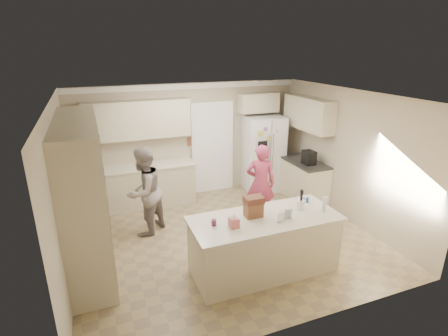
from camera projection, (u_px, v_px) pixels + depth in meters
name	position (u px, v px, depth m)	size (l,w,h in m)	color
floor	(226.00, 239.00, 6.45)	(5.20, 4.60, 0.02)	olive
ceiling	(226.00, 95.00, 5.58)	(5.20, 4.60, 0.02)	white
wall_back	(189.00, 140.00, 8.04)	(5.20, 0.02, 2.60)	#BAAB8F
wall_front	(300.00, 237.00, 3.98)	(5.20, 0.02, 2.60)	#BAAB8F
wall_left	(61.00, 194.00, 5.12)	(0.02, 4.60, 2.60)	#BAAB8F
wall_right	(348.00, 156.00, 6.91)	(0.02, 4.60, 2.60)	#BAAB8F
crown_back	(188.00, 86.00, 7.59)	(5.20, 0.08, 0.12)	white
pantry_bank	(84.00, 194.00, 5.44)	(0.60, 2.60, 2.35)	beige
back_base_cab	(144.00, 186.00, 7.66)	(2.20, 0.60, 0.88)	beige
back_countertop	(142.00, 167.00, 7.50)	(2.24, 0.63, 0.04)	beige
back_upper_cab	(138.00, 120.00, 7.29)	(2.20, 0.35, 0.80)	beige
doorway_opening	(212.00, 149.00, 8.29)	(0.90, 0.06, 2.10)	black
doorway_casing	(213.00, 149.00, 8.26)	(1.02, 0.03, 2.22)	white
wall_frame_upper	(190.00, 130.00, 7.93)	(0.15, 0.02, 0.20)	brown
wall_frame_lower	(191.00, 141.00, 8.02)	(0.15, 0.02, 0.20)	brown
refrigerator	(263.00, 154.00, 8.41)	(0.90, 0.70, 1.80)	white
fridge_seam	(270.00, 158.00, 8.10)	(0.01, 0.02, 1.78)	gray
fridge_dispenser	(263.00, 149.00, 7.93)	(0.22, 0.03, 0.35)	black
fridge_handle_l	(269.00, 152.00, 8.02)	(0.02, 0.02, 0.85)	silver
fridge_handle_r	(273.00, 152.00, 8.05)	(0.02, 0.02, 0.85)	silver
over_fridge_cab	(258.00, 103.00, 8.18)	(0.95, 0.35, 0.45)	beige
right_base_cab	(303.00, 181.00, 7.96)	(0.60, 1.20, 0.88)	beige
right_countertop	(305.00, 162.00, 7.81)	(0.63, 1.24, 0.04)	#2D2B28
right_upper_cab	(308.00, 113.00, 7.68)	(0.35, 1.50, 0.70)	beige
coffee_maker	(309.00, 158.00, 7.56)	(0.22, 0.28, 0.30)	black
island_base	(264.00, 245.00, 5.40)	(2.20, 0.90, 0.88)	beige
island_top	(265.00, 219.00, 5.25)	(2.28, 0.96, 0.05)	beige
utensil_crock	(301.00, 205.00, 5.48)	(0.13, 0.13, 0.15)	white
tissue_box	(234.00, 223.00, 4.94)	(0.13, 0.13, 0.14)	#C86365
tissue_plume	(234.00, 216.00, 4.90)	(0.08, 0.08, 0.08)	white
dollhouse_body	(253.00, 210.00, 5.24)	(0.26, 0.18, 0.22)	brown
dollhouse_roof	(254.00, 200.00, 5.19)	(0.28, 0.20, 0.10)	#592D1E
jam_jar	(214.00, 222.00, 4.99)	(0.07, 0.07, 0.09)	#59263F
greeting_card_a	(281.00, 217.00, 5.09)	(0.12, 0.01, 0.16)	white
greeting_card_b	(288.00, 214.00, 5.18)	(0.12, 0.01, 0.16)	silver
water_bottle	(325.00, 204.00, 5.39)	(0.07, 0.07, 0.24)	silver
shaker_salt	(304.00, 201.00, 5.70)	(0.05, 0.05, 0.09)	#3B599B
shaker_pepper	(307.00, 200.00, 5.72)	(0.05, 0.05, 0.09)	#3B599B
teen_boy	(144.00, 191.00, 6.39)	(0.81, 0.63, 1.68)	gray
teen_girl	(260.00, 183.00, 6.89)	(0.58, 0.38, 1.59)	#BA3E49
fridge_magnets	(271.00, 158.00, 8.09)	(0.76, 0.02, 1.44)	tan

